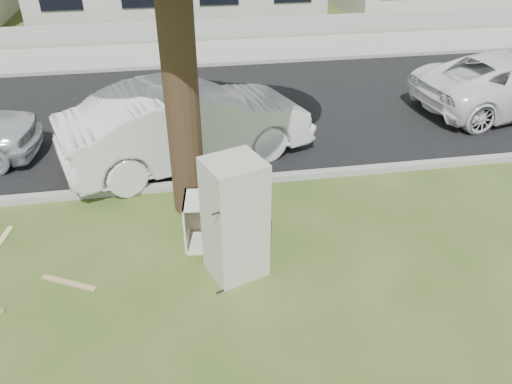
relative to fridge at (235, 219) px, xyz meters
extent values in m
plane|color=#304518|center=(-0.16, -0.04, -0.89)|extent=(120.00, 120.00, 0.00)
cube|color=black|center=(-0.16, 5.96, -0.89)|extent=(120.00, 7.00, 0.01)
cube|color=gray|center=(-0.16, 2.41, -0.89)|extent=(120.00, 0.18, 0.12)
cube|color=gray|center=(-0.16, 9.51, -0.89)|extent=(120.00, 0.18, 0.12)
cube|color=gray|center=(-0.16, 10.96, -0.89)|extent=(120.00, 2.80, 0.01)
cube|color=gray|center=(-0.16, 12.56, -0.54)|extent=(120.00, 0.15, 0.70)
cylinder|color=black|center=(-0.56, 1.76, 1.71)|extent=(0.54, 0.54, 5.20)
cube|color=beige|center=(0.00, 0.00, 0.00)|extent=(0.93, 0.89, 1.79)
cube|color=silver|center=(-0.16, 0.70, -0.49)|extent=(1.11, 0.76, 0.81)
cube|color=tan|center=(-2.37, 0.09, -0.88)|extent=(0.80, 0.48, 0.02)
cube|color=#D3B675|center=(-3.57, 1.24, -0.88)|extent=(0.23, 0.84, 0.02)
imported|color=silver|center=(-0.46, 3.50, -0.09)|extent=(5.18, 3.14, 1.61)
camera|label=1|loc=(-0.65, -5.56, 3.92)|focal=35.00mm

